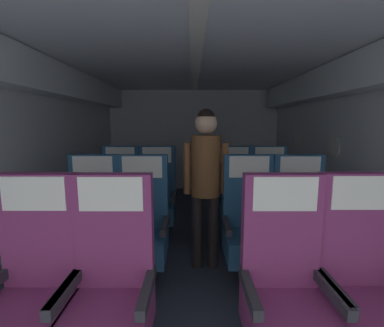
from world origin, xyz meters
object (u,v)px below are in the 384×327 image
(seat_b_right_window, at_px, (250,228))
(seat_a_left_window, at_px, (34,292))
(seat_c_right_window, at_px, (234,199))
(seat_c_left_aisle, at_px, (157,199))
(seat_c_right_aisle, at_px, (270,199))
(seat_a_right_window, at_px, (286,293))
(seat_b_left_aisle, at_px, (143,228))
(seat_a_left_aisle, at_px, (111,293))
(flight_attendant, at_px, (206,173))
(seat_a_right_aisle, at_px, (365,291))
(seat_c_left_window, at_px, (121,199))
(seat_b_left_window, at_px, (93,228))
(seat_b_right_aisle, at_px, (301,229))

(seat_b_right_window, bearing_deg, seat_a_left_window, -146.70)
(seat_a_left_window, height_order, seat_c_right_window, same)
(seat_c_left_aisle, height_order, seat_c_right_aisle, same)
(seat_a_right_window, relative_size, seat_b_left_aisle, 1.00)
(seat_a_left_aisle, height_order, seat_c_right_window, same)
(seat_c_right_window, bearing_deg, seat_a_right_window, -89.92)
(seat_c_right_aisle, height_order, seat_c_right_window, same)
(seat_c_right_aisle, distance_m, seat_c_right_window, 0.46)
(seat_c_left_aisle, distance_m, flight_attendant, 1.08)
(seat_a_right_aisle, xyz_separation_m, seat_b_left_aisle, (-1.45, 0.92, 0.00))
(seat_a_left_window, relative_size, seat_a_right_aisle, 1.00)
(seat_c_right_aisle, bearing_deg, seat_c_left_window, -179.99)
(seat_a_left_window, height_order, seat_a_left_aisle, same)
(seat_a_left_window, relative_size, seat_c_left_window, 1.00)
(seat_b_left_window, xyz_separation_m, seat_b_right_window, (1.45, -0.00, 0.00))
(seat_b_right_window, xyz_separation_m, seat_c_left_aisle, (-0.98, 0.95, 0.00))
(seat_a_left_aisle, height_order, seat_b_left_aisle, same)
(seat_b_left_aisle, distance_m, seat_b_right_aisle, 1.45)
(seat_c_right_aisle, distance_m, flight_attendant, 1.25)
(seat_a_left_window, distance_m, flight_attendant, 1.61)
(seat_b_left_aisle, bearing_deg, seat_b_right_aisle, -0.33)
(seat_a_right_window, height_order, seat_b_right_aisle, same)
(seat_c_right_window, bearing_deg, seat_b_left_window, -147.50)
(seat_b_right_aisle, distance_m, seat_c_right_window, 1.05)
(seat_a_left_window, distance_m, seat_c_right_aisle, 2.68)
(seat_a_right_window, xyz_separation_m, seat_c_right_aisle, (0.46, 1.90, 0.00))
(seat_a_right_window, relative_size, seat_b_right_window, 1.00)
(flight_attendant, bearing_deg, seat_a_right_window, -59.00)
(seat_a_right_aisle, relative_size, flight_attendant, 0.73)
(seat_b_left_window, height_order, seat_b_left_aisle, same)
(seat_a_left_aisle, height_order, seat_b_left_window, same)
(seat_b_right_aisle, distance_m, seat_b_right_window, 0.47)
(seat_c_right_aisle, xyz_separation_m, flight_attendant, (-0.86, -0.77, 0.49))
(seat_c_right_window, bearing_deg, seat_c_left_window, 179.24)
(flight_attendant, bearing_deg, seat_b_right_window, -12.69)
(seat_a_left_window, relative_size, seat_b_right_aisle, 1.00)
(seat_a_right_window, xyz_separation_m, seat_c_right_window, (-0.00, 1.88, 0.00))
(seat_c_left_window, xyz_separation_m, seat_c_left_aisle, (0.47, -0.00, 0.00))
(seat_b_left_window, xyz_separation_m, seat_b_left_aisle, (0.46, -0.01, 0.00))
(seat_a_left_window, relative_size, flight_attendant, 0.73)
(seat_c_left_aisle, bearing_deg, seat_a_left_window, -103.70)
(seat_a_left_aisle, relative_size, seat_c_left_window, 1.00)
(seat_a_right_aisle, height_order, seat_b_left_aisle, same)
(seat_a_left_aisle, relative_size, seat_b_right_aisle, 1.00)
(seat_b_left_window, xyz_separation_m, flight_attendant, (1.05, 0.17, 0.49))
(seat_b_left_aisle, bearing_deg, seat_b_right_window, 0.51)
(seat_b_left_window, bearing_deg, seat_b_left_aisle, -1.71)
(seat_b_left_window, height_order, seat_c_left_aisle, same)
(seat_a_left_aisle, distance_m, seat_b_right_aisle, 1.73)
(seat_a_left_aisle, bearing_deg, seat_a_left_window, 179.04)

